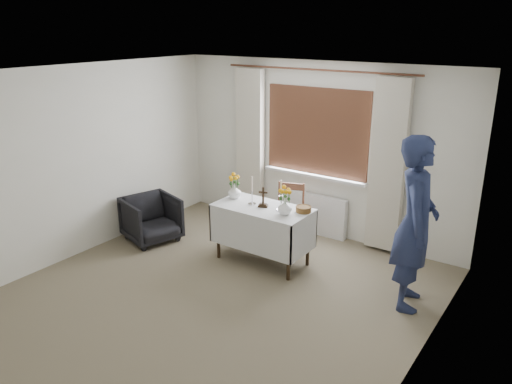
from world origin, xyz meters
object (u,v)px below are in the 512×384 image
armchair (151,219)px  flower_vase_right (285,207)px  wooden_chair (288,216)px  person (415,223)px  altar_table (262,235)px  flower_vase_left (235,192)px  wooden_cross (263,197)px

armchair → flower_vase_right: 2.14m
flower_vase_right → wooden_chair: bearing=117.4°
armchair → person: size_ratio=0.37×
altar_table → armchair: bearing=-168.8°
altar_table → flower_vase_right: size_ratio=6.76×
wooden_chair → flower_vase_left: bearing=-151.3°
person → wooden_cross: (-1.91, -0.06, -0.07)m
altar_table → flower_vase_left: flower_vase_left is taller
altar_table → wooden_chair: wooden_chair is taller
altar_table → armchair: size_ratio=1.74×
wooden_chair → wooden_cross: (-0.01, -0.61, 0.45)m
altar_table → flower_vase_right: (0.36, -0.06, 0.47)m
armchair → flower_vase_left: flower_vase_left is taller
altar_table → person: bearing=2.0°
wooden_chair → flower_vase_left: size_ratio=4.83×
wooden_cross → person: bearing=-22.3°
armchair → flower_vase_left: size_ratio=3.93×
person → flower_vase_right: (-1.55, -0.13, -0.10)m
armchair → altar_table: bearing=-61.5°
armchair → person: person is taller
altar_table → wooden_chair: size_ratio=1.41×
person → wooden_cross: 1.91m
armchair → flower_vase_right: flower_vase_right is taller
armchair → flower_vase_left: (1.19, 0.41, 0.53)m
flower_vase_left → flower_vase_right: bearing=-8.7°
altar_table → wooden_chair: 0.62m
wooden_chair → armchair: bearing=-168.9°
person → flower_vase_left: 2.41m
altar_table → wooden_chair: (0.01, 0.62, 0.06)m
armchair → person: bearing=-66.3°
flower_vase_left → wooden_chair: bearing=46.9°
armchair → flower_vase_left: bearing=-53.8°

